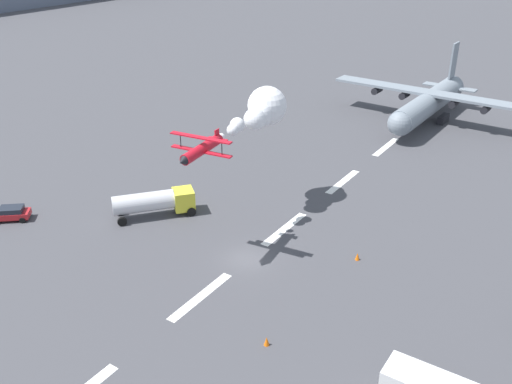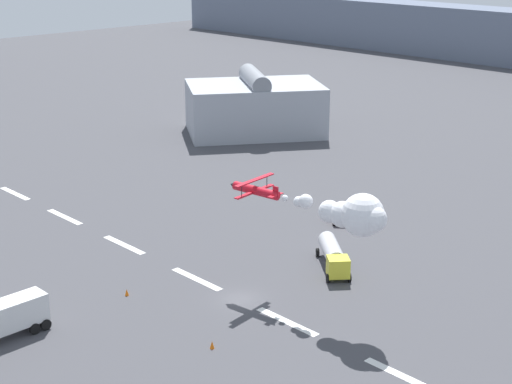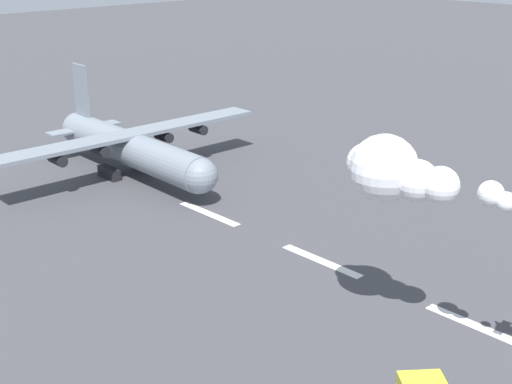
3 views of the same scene
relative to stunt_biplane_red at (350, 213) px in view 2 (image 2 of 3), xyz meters
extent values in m
plane|color=#424247|center=(-10.46, -5.12, -11.23)|extent=(440.00, 440.00, 0.00)
cube|color=white|center=(-59.98, -5.12, -11.22)|extent=(8.00, 0.90, 0.01)
cube|color=white|center=(-45.83, -5.12, -11.22)|extent=(8.00, 0.90, 0.01)
cube|color=white|center=(-31.69, -5.12, -11.22)|extent=(8.00, 0.90, 0.01)
cube|color=white|center=(-17.54, -5.12, -11.22)|extent=(8.00, 0.90, 0.01)
cube|color=white|center=(-3.39, -5.12, -11.22)|extent=(8.00, 0.90, 0.01)
cube|color=white|center=(10.76, -5.12, -11.22)|extent=(8.00, 0.90, 0.01)
cylinder|color=red|center=(-11.80, -1.32, -0.19)|extent=(5.92, 1.69, 0.97)
cube|color=red|center=(-12.00, -1.34, -0.34)|extent=(1.32, 6.15, 0.12)
cube|color=red|center=(-12.00, -1.34, 0.96)|extent=(1.32, 6.15, 0.12)
cylinder|color=black|center=(-11.74, -3.47, 0.31)|extent=(0.08, 0.08, 1.30)
cylinder|color=black|center=(-12.26, 0.78, 0.31)|extent=(0.08, 0.08, 1.30)
cube|color=red|center=(-9.19, -1.00, 0.26)|extent=(0.71, 0.19, 1.10)
cube|color=red|center=(-9.19, -1.00, -0.14)|extent=(0.84, 2.06, 0.08)
cone|color=black|center=(-15.05, -1.72, -0.19)|extent=(0.80, 0.91, 0.83)
sphere|color=white|center=(-8.13, -0.67, -0.30)|extent=(0.70, 0.70, 0.70)
sphere|color=white|center=(-6.22, -0.62, -0.22)|extent=(1.15, 1.15, 1.15)
sphere|color=white|center=(-5.31, -0.56, 0.04)|extent=(1.49, 1.49, 1.49)
sphere|color=white|center=(-2.15, -0.50, -0.27)|extent=(2.28, 2.28, 2.28)
sphere|color=white|center=(-0.74, -0.18, -0.28)|extent=(2.64, 2.64, 2.64)
sphere|color=white|center=(2.84, 0.16, 0.11)|extent=(2.52, 2.52, 2.52)
sphere|color=white|center=(1.39, 0.25, 0.10)|extent=(4.27, 4.27, 4.27)
cylinder|color=black|center=(-18.77, -24.61, -10.68)|extent=(0.36, 1.10, 1.10)
cylinder|color=black|center=(-18.78, -23.41, -10.68)|extent=(0.36, 1.10, 1.10)
cylinder|color=black|center=(-21.27, -24.63, -10.68)|extent=(0.36, 1.10, 1.10)
cylinder|color=black|center=(-21.28, -23.43, -10.68)|extent=(0.36, 1.10, 1.10)
cube|color=yellow|center=(-6.31, 6.21, -9.63)|extent=(3.22, 3.25, 2.20)
cylinder|color=silver|center=(-9.72, 9.00, -9.38)|extent=(6.44, 5.81, 2.10)
cylinder|color=black|center=(-5.09, 6.76, -10.73)|extent=(0.98, 0.88, 1.00)
cylinder|color=black|center=(-10.89, 11.51, -10.73)|extent=(0.98, 0.88, 1.00)
cylinder|color=black|center=(-6.61, 4.90, -10.73)|extent=(0.98, 0.88, 1.00)
cylinder|color=black|center=(-12.42, 9.65, -10.73)|extent=(0.98, 0.88, 1.00)
cube|color=#B21E23|center=(-18.20, 20.73, -10.58)|extent=(4.01, 4.26, 0.65)
cube|color=#1E232D|center=(-18.07, 20.58, -9.98)|extent=(2.84, 2.93, 0.55)
cylinder|color=black|center=(-19.80, 21.23, -10.91)|extent=(0.58, 0.63, 0.64)
cylinder|color=black|center=(-17.96, 19.07, -10.91)|extent=(0.58, 0.63, 0.64)
cylinder|color=black|center=(-18.43, 22.40, -10.91)|extent=(0.58, 0.63, 0.64)
cylinder|color=black|center=(-16.59, 20.24, -10.91)|extent=(0.58, 0.63, 0.64)
cube|color=#9EA3AD|center=(-61.90, 46.82, -6.41)|extent=(28.19, 30.52, 9.63)
cylinder|color=gray|center=(-61.90, 46.82, -0.70)|extent=(15.32, 11.93, 3.60)
cone|color=orange|center=(-19.56, -13.23, -10.85)|extent=(0.44, 0.44, 0.75)
cone|color=orange|center=(-4.62, -14.03, -10.85)|extent=(0.44, 0.44, 0.75)
camera|label=1|loc=(-47.98, -31.15, 18.42)|focal=39.34mm
camera|label=2|loc=(44.93, -56.25, 25.96)|focal=54.70mm
camera|label=3|loc=(-22.84, 34.14, 13.55)|focal=49.32mm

